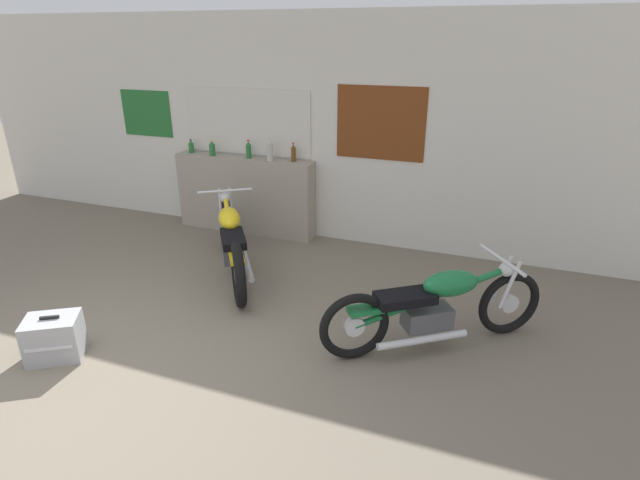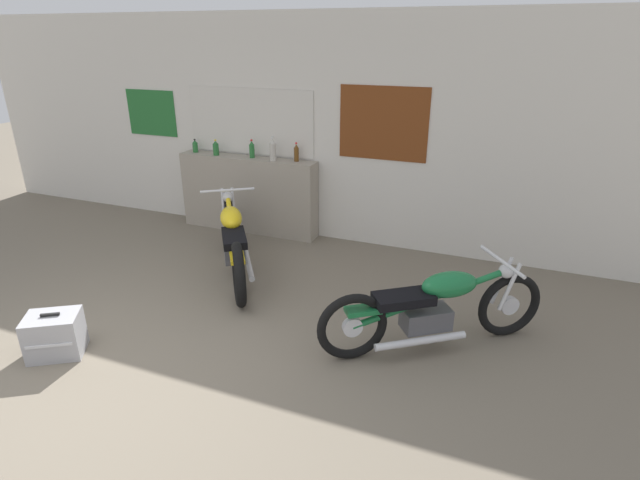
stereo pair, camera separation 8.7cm
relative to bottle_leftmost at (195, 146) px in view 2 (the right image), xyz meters
name	(u,v)px [view 2 (the right image)]	position (x,y,z in m)	size (l,w,h in m)	color
ground_plane	(75,401)	(1.31, -3.60, -1.11)	(24.00, 24.00, 0.00)	#706656
wall_back	(286,129)	(1.31, 0.17, 0.30)	(10.00, 0.07, 2.80)	silver
sill_counter	(249,194)	(0.80, -0.01, -0.59)	(1.94, 0.28, 1.03)	gray
bottle_leftmost	(195,146)	(0.00, 0.00, 0.00)	(0.07, 0.07, 0.18)	#23662D
bottle_left_center	(216,148)	(0.36, -0.05, 0.01)	(0.08, 0.08, 0.21)	#23662D
bottle_center	(252,150)	(0.88, 0.00, 0.03)	(0.07, 0.07, 0.24)	#23662D
bottle_right_center	(273,150)	(1.22, -0.05, 0.06)	(0.08, 0.08, 0.31)	#B7B2A8
bottle_rightmost	(296,153)	(1.51, 0.03, 0.03)	(0.06, 0.06, 0.24)	#5B3814
motorcycle_yellow	(233,240)	(1.30, -1.26, -0.70)	(1.31, 1.83, 0.82)	black
motorcycle_green	(435,307)	(3.65, -1.90, -0.71)	(1.72, 1.27, 0.77)	black
hard_case_silver	(55,335)	(0.71, -3.19, -0.92)	(0.53, 0.50, 0.39)	#9E9EA3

